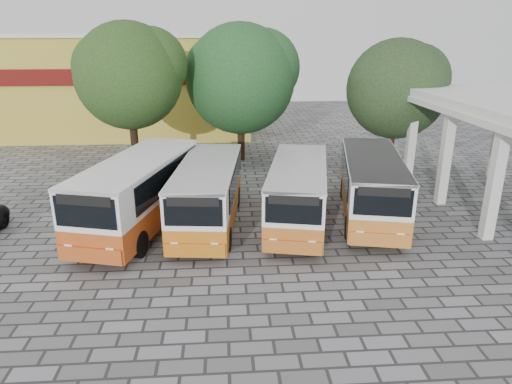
{
  "coord_description": "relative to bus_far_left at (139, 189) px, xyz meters",
  "views": [
    {
      "loc": [
        -3.11,
        -15.14,
        8.13
      ],
      "look_at": [
        -1.76,
        4.18,
        1.5
      ],
      "focal_mm": 32.0,
      "sensor_mm": 36.0,
      "label": 1
    }
  ],
  "objects": [
    {
      "name": "ground",
      "position": [
        6.89,
        -4.09,
        -1.8
      ],
      "size": [
        90.0,
        90.0,
        0.0
      ],
      "primitive_type": "plane",
      "color": "#5C5C5C",
      "rests_on": "ground"
    },
    {
      "name": "shophouse_block",
      "position": [
        -4.11,
        21.9,
        2.36
      ],
      "size": [
        20.4,
        10.4,
        8.3
      ],
      "color": "gold",
      "rests_on": "ground"
    },
    {
      "name": "bus_far_left",
      "position": [
        0.0,
        0.0,
        0.0
      ],
      "size": [
        4.74,
        9.13,
        3.12
      ],
      "rotation": [
        0.0,
        0.0,
        -0.26
      ],
      "color": "#B74714",
      "rests_on": "ground"
    },
    {
      "name": "bus_centre_left",
      "position": [
        3.0,
        0.01,
        -0.15
      ],
      "size": [
        3.21,
        8.14,
        2.86
      ],
      "rotation": [
        0.0,
        0.0,
        -0.1
      ],
      "color": "#C26510",
      "rests_on": "ground"
    },
    {
      "name": "bus_centre_right",
      "position": [
        7.01,
        -0.09,
        -0.18
      ],
      "size": [
        3.89,
        8.15,
        2.8
      ],
      "rotation": [
        0.0,
        0.0,
        -0.2
      ],
      "color": "#B15C1C",
      "rests_on": "ground"
    },
    {
      "name": "bus_far_right",
      "position": [
        10.53,
        0.43,
        -0.1
      ],
      "size": [
        4.13,
        8.55,
        2.94
      ],
      "rotation": [
        0.0,
        0.0,
        -0.21
      ],
      "color": "#C16B23",
      "rests_on": "ground"
    },
    {
      "name": "tree_left",
      "position": [
        -1.63,
        8.57,
        4.33
      ],
      "size": [
        6.51,
        6.2,
        9.03
      ],
      "color": "black",
      "rests_on": "ground"
    },
    {
      "name": "tree_middle",
      "position": [
        5.0,
        11.55,
        3.9
      ],
      "size": [
        7.55,
        7.19,
        9.06
      ],
      "color": "black",
      "rests_on": "ground"
    },
    {
      "name": "tree_right",
      "position": [
        14.51,
        8.78,
        3.44
      ],
      "size": [
        6.41,
        6.1,
        8.09
      ],
      "color": "#342013",
      "rests_on": "ground"
    }
  ]
}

